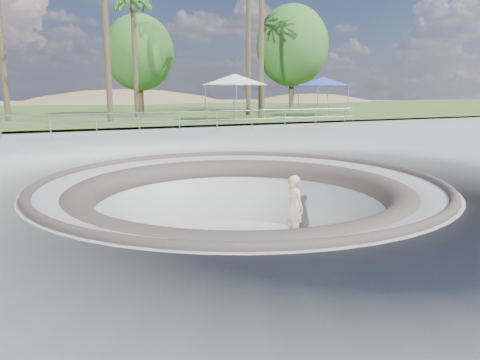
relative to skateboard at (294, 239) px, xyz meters
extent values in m
plane|color=#A5A5A0|center=(-1.75, -0.22, 1.83)|extent=(180.00, 180.00, 0.00)
torus|color=#A5A5A0|center=(-1.75, -0.22, -0.17)|extent=(14.00, 14.00, 4.00)
cylinder|color=#A5A5A0|center=(-1.75, -0.22, -0.12)|extent=(6.60, 6.60, 0.10)
torus|color=#4D433E|center=(-1.75, -0.22, 1.81)|extent=(10.24, 10.24, 0.24)
torus|color=#4D433E|center=(-1.75, -0.22, 1.38)|extent=(8.91, 8.91, 0.81)
cube|color=#355923|center=(-1.75, 33.78, 2.05)|extent=(180.00, 36.00, 0.12)
ellipsoid|color=olive|center=(6.25, 59.78, -6.04)|extent=(61.60, 44.00, 28.60)
ellipsoid|color=olive|center=(33.25, 51.78, -3.54)|extent=(42.00, 30.00, 19.50)
cylinder|color=gray|center=(-1.75, 11.78, 3.00)|extent=(25.00, 0.05, 0.05)
cylinder|color=gray|center=(-1.75, 11.78, 2.55)|extent=(25.00, 0.05, 0.05)
cube|color=brown|center=(0.00, 0.00, 0.01)|extent=(0.94, 0.52, 0.02)
cylinder|color=#A1A1A5|center=(0.00, 0.00, -0.03)|extent=(0.10, 0.19, 0.04)
cylinder|color=#A1A1A5|center=(0.00, 0.00, -0.03)|extent=(0.10, 0.19, 0.04)
cylinder|color=beige|center=(0.00, 0.00, -0.04)|extent=(0.08, 0.05, 0.07)
cylinder|color=beige|center=(0.00, 0.00, -0.04)|extent=(0.08, 0.05, 0.07)
cylinder|color=beige|center=(0.00, 0.00, -0.04)|extent=(0.08, 0.05, 0.07)
cylinder|color=beige|center=(0.00, 0.00, -0.04)|extent=(0.08, 0.05, 0.07)
imported|color=beige|center=(0.00, 0.00, 0.93)|extent=(0.52, 0.71, 1.82)
cylinder|color=gray|center=(4.46, 16.39, 3.19)|extent=(0.06, 0.06, 2.17)
cylinder|color=gray|center=(7.22, 16.39, 3.19)|extent=(0.06, 0.06, 2.17)
cylinder|color=gray|center=(4.46, 19.16, 3.19)|extent=(0.06, 0.06, 2.17)
cylinder|color=gray|center=(7.22, 19.16, 3.19)|extent=(0.06, 0.06, 2.17)
cube|color=white|center=(5.84, 17.78, 4.38)|extent=(3.92, 3.92, 0.08)
cone|color=white|center=(5.84, 17.78, 4.72)|extent=(5.36, 5.36, 0.69)
cylinder|color=gray|center=(12.66, 18.43, 3.17)|extent=(0.06, 0.06, 2.13)
cylinder|color=gray|center=(15.37, 18.43, 3.17)|extent=(0.06, 0.06, 2.13)
cylinder|color=gray|center=(12.66, 21.14, 3.17)|extent=(0.06, 0.06, 2.13)
cylinder|color=gray|center=(15.37, 21.14, 3.17)|extent=(0.06, 0.06, 2.13)
cube|color=#2D41A4|center=(14.01, 19.78, 4.33)|extent=(2.92, 2.92, 0.08)
cone|color=#2D41A4|center=(14.01, 19.78, 4.67)|extent=(5.74, 5.74, 0.68)
cylinder|color=brown|center=(-7.85, 22.41, 6.86)|extent=(0.36, 0.36, 9.73)
cylinder|color=brown|center=(-2.01, 19.04, 7.51)|extent=(0.36, 0.36, 11.03)
cylinder|color=brown|center=(0.47, 23.06, 6.28)|extent=(0.36, 0.36, 8.57)
cylinder|color=brown|center=(8.09, 18.50, 7.69)|extent=(0.36, 0.36, 11.39)
cylinder|color=brown|center=(8.91, 22.32, 7.41)|extent=(0.36, 0.36, 10.83)
cylinder|color=brown|center=(1.69, 27.34, 4.29)|extent=(0.44, 0.44, 4.59)
ellipsoid|color=#286121|center=(1.69, 27.34, 6.92)|extent=(5.48, 4.99, 5.98)
cylinder|color=brown|center=(14.94, 26.20, 4.71)|extent=(0.44, 0.44, 5.43)
ellipsoid|color=#286121|center=(14.94, 26.20, 7.81)|extent=(6.48, 5.89, 7.07)
camera|label=1|loc=(-6.43, -10.86, 4.17)|focal=35.00mm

